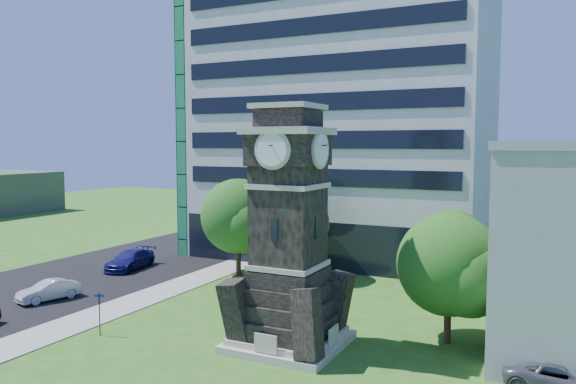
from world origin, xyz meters
The scene contains 14 objects.
ground centered at (0.00, 0.00, 0.00)m, with size 160.00×160.00×0.00m, color #2C5C1A.
sidewalk centered at (-9.50, 5.00, 0.03)m, with size 3.00×70.00×0.06m, color gray.
street centered at (-18.00, 5.00, 0.01)m, with size 14.00×80.00×0.02m, color black.
clock_tower centered at (3.00, 2.00, 5.28)m, with size 5.40×5.40×12.22m.
office_tall centered at (-3.20, 25.84, 14.22)m, with size 26.20×15.11×28.60m.
car_street_mid centered at (-14.85, 2.48, 0.65)m, with size 1.38×3.94×1.30m, color #ADB0B5.
car_street_north centered at (-16.53, 12.03, 0.76)m, with size 2.13×5.24×1.52m, color navy.
car_east_lot centered at (15.47, 2.26, 0.62)m, with size 2.06×4.46×1.24m, color #55555B.
park_bench centered at (0.50, 2.13, 0.44)m, with size 1.60×0.43×0.83m.
street_sign centered at (-6.77, -1.13, 1.46)m, with size 0.56×0.06×2.33m.
tree_nw centered at (-7.28, 14.10, 4.50)m, with size 6.43×5.84×7.61m.
tree_nc centered at (-3.16, 15.51, 4.70)m, with size 5.80×5.27×7.53m.
tree_ne centered at (8.85, 14.55, 3.62)m, with size 4.90×4.45×6.00m.
tree_east centered at (10.25, 6.00, 3.97)m, with size 5.84×5.31×6.79m.
Camera 1 is at (15.34, -22.96, 10.26)m, focal length 35.00 mm.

